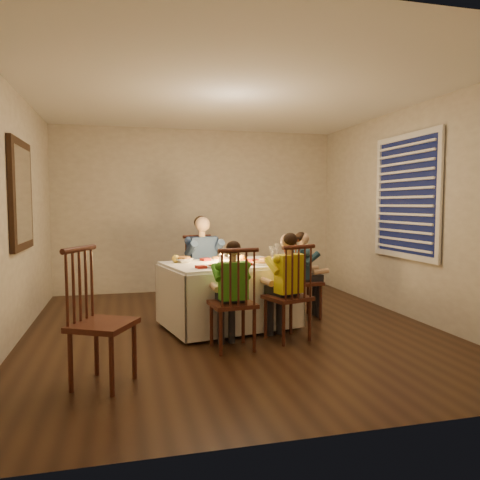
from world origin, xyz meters
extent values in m
plane|color=black|center=(0.00, 0.00, 0.00)|extent=(5.00, 5.00, 0.00)
cube|color=beige|center=(-2.25, 0.00, 1.30)|extent=(0.02, 5.00, 2.60)
cube|color=beige|center=(2.25, 0.00, 1.30)|extent=(0.02, 5.00, 2.60)
cube|color=beige|center=(0.00, 2.50, 1.30)|extent=(4.50, 0.02, 2.60)
plane|color=white|center=(0.00, 0.00, 2.60)|extent=(5.00, 5.00, 0.00)
cube|color=silver|center=(-0.03, 0.14, 0.72)|extent=(1.55, 1.25, 0.04)
cube|color=silver|center=(-0.14, 0.63, 0.37)|extent=(1.39, 0.32, 0.68)
cube|color=silver|center=(0.08, -0.35, 0.37)|extent=(1.39, 0.32, 0.68)
cube|color=silver|center=(0.65, 0.29, 0.37)|extent=(0.24, 1.00, 0.68)
cube|color=silver|center=(-0.71, -0.01, 0.37)|extent=(0.24, 1.00, 0.68)
cylinder|color=white|center=(-0.07, 0.46, 0.75)|extent=(0.31, 0.31, 0.02)
cylinder|color=white|center=(-0.23, -0.19, 0.75)|extent=(0.31, 0.31, 0.02)
cylinder|color=white|center=(0.30, -0.06, 0.75)|extent=(0.31, 0.31, 0.02)
cylinder|color=white|center=(0.46, 0.23, 0.75)|extent=(0.31, 0.31, 0.02)
cylinder|color=silver|center=(-0.11, 0.12, 0.79)|extent=(0.06, 0.06, 0.10)
cylinder|color=silver|center=(0.03, 0.15, 0.79)|extent=(0.06, 0.06, 0.10)
sphere|color=yellow|center=(-0.61, 0.31, 0.78)|extent=(0.09, 0.09, 0.09)
sphere|color=orange|center=(0.16, 0.23, 0.78)|extent=(0.08, 0.08, 0.08)
imported|color=white|center=(-0.52, 0.31, 0.76)|extent=(0.27, 0.27, 0.05)
cube|color=black|center=(-2.22, 0.30, 1.50)|extent=(0.05, 0.95, 1.15)
cube|color=white|center=(-2.19, 0.30, 1.50)|extent=(0.01, 0.78, 0.98)
cube|color=#0D1234|center=(2.23, 0.10, 1.50)|extent=(0.01, 1.20, 1.40)
cube|color=white|center=(2.21, 0.10, 1.50)|extent=(0.03, 1.34, 1.54)
camera|label=1|loc=(-1.18, -5.03, 1.41)|focal=35.00mm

